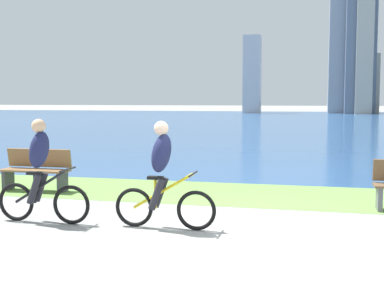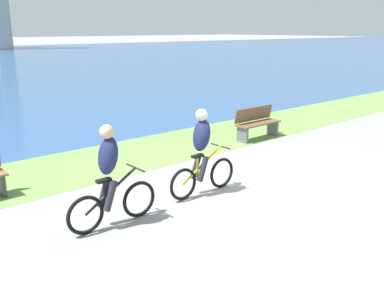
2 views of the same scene
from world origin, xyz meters
The scene contains 5 objects.
ground_plane centered at (0.00, 0.00, 0.00)m, with size 300.00×300.00×0.00m, color gray.
grass_strip_bayside centered at (0.00, 3.14, 0.00)m, with size 120.00×2.64×0.01m, color #6B9947.
cyclist_lead centered at (-0.95, 0.06, 0.83)m, with size 1.60×0.52×1.65m.
cyclist_trailing centered at (-2.96, -0.02, 0.83)m, with size 1.60×0.52×1.67m.
bench_near_path centered at (3.09, 2.22, 0.45)m, with size 1.50×0.47×0.90m.
Camera 2 is at (-6.09, -5.65, 3.07)m, focal length 40.10 mm.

